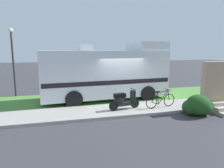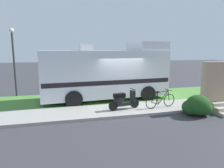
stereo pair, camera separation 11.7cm
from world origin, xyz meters
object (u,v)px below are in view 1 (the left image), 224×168
(pickup_truck_far, at_px, (117,70))
(bottle_spare, at_px, (213,102))
(pickup_truck_near, at_px, (104,74))
(motorhome_rv, at_px, (106,73))
(bicycle, at_px, (161,100))
(street_lamp_post, at_px, (13,56))
(bottle_green, at_px, (212,98))
(scooter, at_px, (123,100))

(pickup_truck_far, relative_size, bottle_spare, 22.79)
(pickup_truck_near, bearing_deg, motorhome_rv, -100.70)
(motorhome_rv, xyz_separation_m, bicycle, (2.13, -2.74, -1.13))
(street_lamp_post, bearing_deg, bottle_green, -22.00)
(bicycle, distance_m, bottle_spare, 3.09)
(pickup_truck_far, height_order, street_lamp_post, street_lamp_post)
(bicycle, bearing_deg, motorhome_rv, 127.76)
(pickup_truck_far, bearing_deg, scooter, -104.38)
(pickup_truck_near, bearing_deg, street_lamp_post, -158.60)
(bottle_green, xyz_separation_m, bottle_spare, (-0.45, -0.58, -0.00))
(bicycle, relative_size, pickup_truck_near, 0.31)
(scooter, height_order, pickup_truck_near, pickup_truck_near)
(bottle_spare, height_order, street_lamp_post, street_lamp_post)
(scooter, xyz_separation_m, pickup_truck_near, (0.67, 7.38, 0.40))
(pickup_truck_near, distance_m, bottle_spare, 8.72)
(motorhome_rv, distance_m, bicycle, 3.65)
(bicycle, xyz_separation_m, bottle_green, (3.53, 0.57, -0.27))
(scooter, relative_size, bottle_green, 6.89)
(motorhome_rv, bearing_deg, bottle_spare, -27.92)
(pickup_truck_near, bearing_deg, bottle_green, -55.75)
(scooter, bearing_deg, bottle_spare, -2.01)
(bicycle, distance_m, pickup_truck_far, 10.72)
(pickup_truck_far, distance_m, street_lamp_post, 10.22)
(bottle_spare, bearing_deg, bicycle, 179.73)
(pickup_truck_far, relative_size, street_lamp_post, 1.22)
(pickup_truck_near, height_order, bottle_green, pickup_truck_near)
(bicycle, height_order, street_lamp_post, street_lamp_post)
(pickup_truck_far, relative_size, bottle_green, 22.52)
(scooter, relative_size, bicycle, 0.94)
(pickup_truck_near, xyz_separation_m, pickup_truck_far, (2.02, 3.14, -0.03))
(bottle_green, relative_size, bottle_spare, 1.01)
(bicycle, height_order, pickup_truck_near, pickup_truck_near)
(pickup_truck_near, bearing_deg, bicycle, -80.82)
(bottle_green, bearing_deg, pickup_truck_far, 105.08)
(bicycle, height_order, bottle_spare, bicycle)
(scooter, xyz_separation_m, pickup_truck_far, (2.70, 10.52, 0.36))
(pickup_truck_far, height_order, bottle_spare, pickup_truck_far)
(motorhome_rv, xyz_separation_m, pickup_truck_far, (2.93, 7.93, -0.68))
(motorhome_rv, height_order, scooter, motorhome_rv)
(pickup_truck_far, xyz_separation_m, street_lamp_post, (-8.38, -5.62, 1.65))
(motorhome_rv, height_order, bottle_green, motorhome_rv)
(pickup_truck_far, bearing_deg, motorhome_rv, -110.28)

